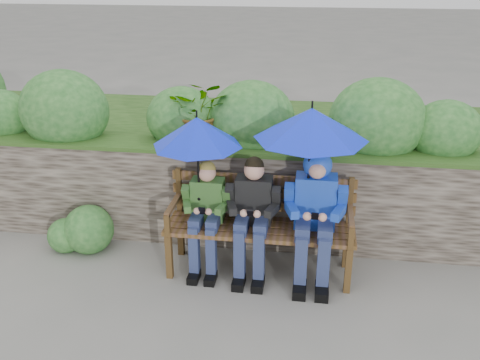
# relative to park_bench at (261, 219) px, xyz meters

# --- Properties ---
(ground) EXTENTS (60.00, 60.00, 0.00)m
(ground) POSITION_rel_park_bench_xyz_m (-0.17, -0.24, -0.52)
(ground) COLOR slate
(ground) RESTS_ON ground
(garden_backdrop) EXTENTS (8.01, 2.85, 1.89)m
(garden_backdrop) POSITION_rel_park_bench_xyz_m (-0.27, 1.36, 0.12)
(garden_backdrop) COLOR #322B24
(garden_backdrop) RESTS_ON ground
(park_bench) EXTENTS (1.72, 0.50, 0.91)m
(park_bench) POSITION_rel_park_bench_xyz_m (0.00, 0.00, 0.00)
(park_bench) COLOR #4B3419
(park_bench) RESTS_ON ground
(boy_left) EXTENTS (0.45, 0.52, 1.05)m
(boy_left) POSITION_rel_park_bench_xyz_m (-0.50, -0.07, 0.08)
(boy_left) COLOR #375D2A
(boy_left) RESTS_ON ground
(boy_middle) EXTENTS (0.49, 0.57, 1.12)m
(boy_middle) POSITION_rel_park_bench_xyz_m (-0.07, -0.08, 0.11)
(boy_middle) COLOR black
(boy_middle) RESTS_ON ground
(boy_right) EXTENTS (0.55, 0.66, 1.19)m
(boy_right) POSITION_rel_park_bench_xyz_m (0.49, -0.07, 0.19)
(boy_right) COLOR blue
(boy_right) RESTS_ON ground
(umbrella_left) EXTENTS (0.80, 0.80, 0.85)m
(umbrella_left) POSITION_rel_park_bench_xyz_m (-0.56, -0.05, 0.83)
(umbrella_left) COLOR #0C24E7
(umbrella_left) RESTS_ON ground
(umbrella_right) EXTENTS (0.97, 0.97, 0.94)m
(umbrella_right) POSITION_rel_park_bench_xyz_m (0.42, -0.04, 0.94)
(umbrella_right) COLOR #0C24E7
(umbrella_right) RESTS_ON ground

